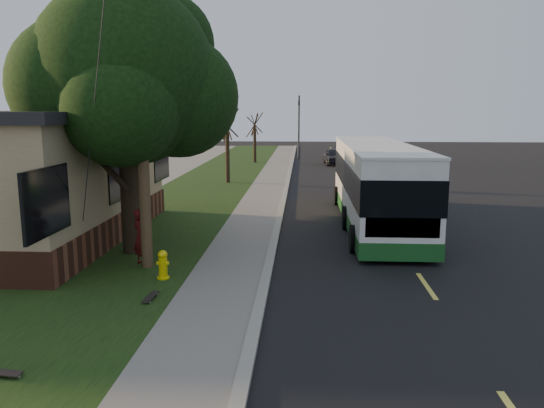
{
  "coord_description": "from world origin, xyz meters",
  "views": [
    {
      "loc": [
        0.92,
        -12.74,
        4.31
      ],
      "look_at": [
        -0.0,
        2.92,
        1.5
      ],
      "focal_mm": 35.0,
      "sensor_mm": 36.0,
      "label": 1
    }
  ],
  "objects_px": {
    "fire_hydrant": "(163,265)",
    "transit_bus": "(376,182)",
    "utility_pole": "(140,97)",
    "distant_car": "(335,156)",
    "skateboard_main": "(151,297)",
    "leafy_tree": "(127,79)",
    "traffic_signal": "(299,123)",
    "skateboarder": "(141,237)",
    "bare_tree_near": "(227,147)",
    "bare_tree_far": "(255,138)"
  },
  "relations": [
    {
      "from": "leafy_tree",
      "to": "traffic_signal",
      "type": "bearing_deg",
      "value": 81.53
    },
    {
      "from": "utility_pole",
      "to": "transit_bus",
      "type": "xyz_separation_m",
      "value": [
        6.96,
        6.14,
        -3.01
      ]
    },
    {
      "from": "fire_hydrant",
      "to": "transit_bus",
      "type": "distance_m",
      "value": 9.56
    },
    {
      "from": "fire_hydrant",
      "to": "bare_tree_near",
      "type": "bearing_deg",
      "value": 92.86
    },
    {
      "from": "distant_car",
      "to": "utility_pole",
      "type": "bearing_deg",
      "value": -106.43
    },
    {
      "from": "utility_pole",
      "to": "skateboarder",
      "type": "relative_size",
      "value": 5.81
    },
    {
      "from": "skateboard_main",
      "to": "fire_hydrant",
      "type": "bearing_deg",
      "value": 93.85
    },
    {
      "from": "leafy_tree",
      "to": "distant_car",
      "type": "distance_m",
      "value": 28.13
    },
    {
      "from": "bare_tree_near",
      "to": "skateboarder",
      "type": "relative_size",
      "value": 2.76
    },
    {
      "from": "fire_hydrant",
      "to": "skateboard_main",
      "type": "distance_m",
      "value": 1.52
    },
    {
      "from": "bare_tree_near",
      "to": "traffic_signal",
      "type": "distance_m",
      "value": 16.52
    },
    {
      "from": "leafy_tree",
      "to": "bare_tree_near",
      "type": "bearing_deg",
      "value": 87.5
    },
    {
      "from": "fire_hydrant",
      "to": "skateboard_main",
      "type": "height_order",
      "value": "fire_hydrant"
    },
    {
      "from": "utility_pole",
      "to": "traffic_signal",
      "type": "height_order",
      "value": "utility_pole"
    },
    {
      "from": "bare_tree_far",
      "to": "traffic_signal",
      "type": "height_order",
      "value": "traffic_signal"
    },
    {
      "from": "utility_pole",
      "to": "distant_car",
      "type": "bearing_deg",
      "value": 76.68
    },
    {
      "from": "leafy_tree",
      "to": "bare_tree_near",
      "type": "height_order",
      "value": "leafy_tree"
    },
    {
      "from": "leafy_tree",
      "to": "utility_pole",
      "type": "bearing_deg",
      "value": -62.4
    },
    {
      "from": "bare_tree_near",
      "to": "transit_bus",
      "type": "distance_m",
      "value": 13.02
    },
    {
      "from": "traffic_signal",
      "to": "skateboarder",
      "type": "xyz_separation_m",
      "value": [
        -4.02,
        -32.81,
        -2.31
      ]
    },
    {
      "from": "fire_hydrant",
      "to": "skateboarder",
      "type": "relative_size",
      "value": 0.47
    },
    {
      "from": "skateboarder",
      "to": "distant_car",
      "type": "relative_size",
      "value": 0.4
    },
    {
      "from": "traffic_signal",
      "to": "distant_car",
      "type": "xyz_separation_m",
      "value": [
        2.91,
        -4.64,
        -2.5
      ]
    },
    {
      "from": "transit_bus",
      "to": "skateboarder",
      "type": "xyz_separation_m",
      "value": [
        -7.18,
        -5.94,
        -0.77
      ]
    },
    {
      "from": "fire_hydrant",
      "to": "bare_tree_far",
      "type": "distance_m",
      "value": 30.04
    },
    {
      "from": "traffic_signal",
      "to": "utility_pole",
      "type": "bearing_deg",
      "value": -96.58
    },
    {
      "from": "fire_hydrant",
      "to": "transit_bus",
      "type": "relative_size",
      "value": 0.07
    },
    {
      "from": "bare_tree_far",
      "to": "utility_pole",
      "type": "bearing_deg",
      "value": -90.6
    },
    {
      "from": "utility_pole",
      "to": "leafy_tree",
      "type": "distance_m",
      "value": 1.94
    },
    {
      "from": "transit_bus",
      "to": "skateboard_main",
      "type": "bearing_deg",
      "value": -125.52
    },
    {
      "from": "transit_bus",
      "to": "skateboard_main",
      "type": "relative_size",
      "value": 15.22
    },
    {
      "from": "transit_bus",
      "to": "skateboarder",
      "type": "bearing_deg",
      "value": -140.39
    },
    {
      "from": "fire_hydrant",
      "to": "distant_car",
      "type": "height_order",
      "value": "distant_car"
    },
    {
      "from": "utility_pole",
      "to": "distant_car",
      "type": "xyz_separation_m",
      "value": [
        6.71,
        28.37,
        -3.97
      ]
    },
    {
      "from": "skateboard_main",
      "to": "distant_car",
      "type": "bearing_deg",
      "value": 79.16
    },
    {
      "from": "leafy_tree",
      "to": "traffic_signal",
      "type": "height_order",
      "value": "leafy_tree"
    },
    {
      "from": "leafy_tree",
      "to": "bare_tree_near",
      "type": "xyz_separation_m",
      "value": [
        0.67,
        15.35,
        -3.02
      ]
    },
    {
      "from": "bare_tree_far",
      "to": "traffic_signal",
      "type": "distance_m",
      "value": 5.44
    },
    {
      "from": "utility_pole",
      "to": "transit_bus",
      "type": "distance_m",
      "value": 9.76
    },
    {
      "from": "utility_pole",
      "to": "bare_tree_near",
      "type": "bearing_deg",
      "value": 90.66
    },
    {
      "from": "traffic_signal",
      "to": "transit_bus",
      "type": "bearing_deg",
      "value": -83.3
    },
    {
      "from": "bare_tree_near",
      "to": "bare_tree_far",
      "type": "height_order",
      "value": "bare_tree_near"
    },
    {
      "from": "bare_tree_far",
      "to": "distant_car",
      "type": "xyz_separation_m",
      "value": [
        6.41,
        -0.64,
        -1.34
      ]
    },
    {
      "from": "utility_pole",
      "to": "skateboarder",
      "type": "distance_m",
      "value": 3.79
    },
    {
      "from": "utility_pole",
      "to": "bare_tree_near",
      "type": "xyz_separation_m",
      "value": [
        -0.19,
        17.01,
        -2.48
      ]
    },
    {
      "from": "utility_pole",
      "to": "distant_car",
      "type": "height_order",
      "value": "utility_pole"
    },
    {
      "from": "bare_tree_near",
      "to": "transit_bus",
      "type": "xyz_separation_m",
      "value": [
        7.15,
        -10.86,
        -0.53
      ]
    },
    {
      "from": "utility_pole",
      "to": "transit_bus",
      "type": "bearing_deg",
      "value": 41.42
    },
    {
      "from": "traffic_signal",
      "to": "skateboard_main",
      "type": "height_order",
      "value": "traffic_signal"
    },
    {
      "from": "fire_hydrant",
      "to": "utility_pole",
      "type": "distance_m",
      "value": 4.37
    }
  ]
}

